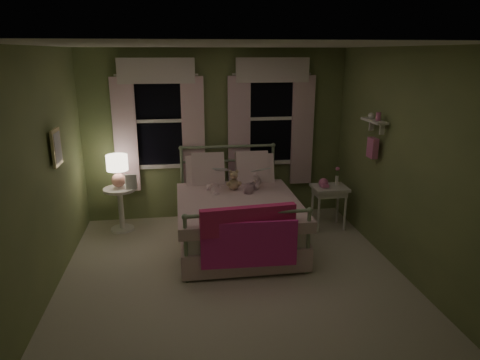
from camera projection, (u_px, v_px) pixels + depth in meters
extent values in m
plane|color=beige|center=(234.00, 279.00, 4.97)|extent=(4.20, 4.20, 0.00)
plane|color=white|center=(233.00, 45.00, 4.22)|extent=(4.20, 4.20, 0.00)
plane|color=#859559|center=(216.00, 136.00, 6.59)|extent=(4.00, 0.00, 4.00)
plane|color=#859559|center=(279.00, 263.00, 2.61)|extent=(4.00, 0.00, 4.00)
plane|color=#859559|center=(38.00, 179.00, 4.32)|extent=(0.00, 4.20, 4.20)
plane|color=#859559|center=(407.00, 165.00, 4.88)|extent=(0.00, 4.20, 4.20)
cube|color=white|center=(237.00, 214.00, 5.82)|extent=(1.44, 1.94, 0.26)
cube|color=white|center=(237.00, 230.00, 5.88)|extent=(1.54, 2.02, 0.30)
cube|color=white|center=(238.00, 205.00, 5.62)|extent=(1.58, 1.75, 0.14)
cylinder|color=#9EB793|center=(186.00, 225.00, 5.75)|extent=(0.04, 1.90, 0.04)
cylinder|color=#9EB793|center=(286.00, 220.00, 5.95)|extent=(0.04, 1.90, 0.04)
cylinder|color=#9EB793|center=(182.00, 185.00, 6.59)|extent=(0.04, 0.04, 1.15)
cylinder|color=#9EB793|center=(272.00, 181.00, 6.79)|extent=(0.04, 0.04, 1.15)
sphere|color=#9EB793|center=(181.00, 148.00, 6.43)|extent=(0.07, 0.07, 0.07)
sphere|color=#9EB793|center=(273.00, 145.00, 6.62)|extent=(0.07, 0.07, 0.07)
cylinder|color=#9EB793|center=(228.00, 147.00, 6.53)|extent=(1.42, 0.04, 0.04)
cylinder|color=#9EB793|center=(228.00, 161.00, 6.59)|extent=(1.38, 0.03, 0.03)
cylinder|color=#9EB793|center=(186.00, 250.00, 4.80)|extent=(0.04, 0.04, 0.80)
cylinder|color=#9EB793|center=(308.00, 242.00, 5.00)|extent=(0.04, 0.04, 0.80)
sphere|color=#9EB793|center=(185.00, 217.00, 4.69)|extent=(0.07, 0.07, 0.07)
sphere|color=#9EB793|center=(310.00, 210.00, 4.89)|extent=(0.07, 0.07, 0.07)
cylinder|color=#9EB793|center=(248.00, 214.00, 4.79)|extent=(1.42, 0.04, 0.04)
cube|color=white|center=(205.00, 174.00, 6.32)|extent=(0.55, 0.32, 0.57)
cube|color=white|center=(255.00, 172.00, 6.42)|extent=(0.55, 0.32, 0.57)
cube|color=white|center=(208.00, 169.00, 6.30)|extent=(0.48, 0.30, 0.51)
cube|color=white|center=(252.00, 167.00, 6.39)|extent=(0.48, 0.30, 0.51)
cube|color=#DF2B6E|center=(248.00, 220.00, 4.81)|extent=(1.10, 0.19, 0.32)
cube|color=#F12FA1|center=(249.00, 245.00, 4.82)|extent=(1.10, 0.08, 0.55)
imported|color=#F7D1DD|center=(213.00, 171.00, 6.06)|extent=(0.26, 0.18, 0.70)
imported|color=#F7D1DD|center=(252.00, 166.00, 6.12)|extent=(0.47, 0.42, 0.80)
imported|color=beige|center=(214.00, 173.00, 5.81)|extent=(0.22, 0.17, 0.26)
imported|color=beige|center=(255.00, 174.00, 5.90)|extent=(0.22, 0.16, 0.26)
sphere|color=tan|center=(234.00, 184.00, 6.01)|extent=(0.16, 0.16, 0.16)
sphere|color=tan|center=(234.00, 175.00, 5.95)|extent=(0.11, 0.11, 0.11)
sphere|color=tan|center=(231.00, 172.00, 5.92)|extent=(0.04, 0.04, 0.04)
sphere|color=tan|center=(237.00, 171.00, 5.94)|extent=(0.04, 0.04, 0.04)
sphere|color=tan|center=(228.00, 184.00, 5.96)|extent=(0.06, 0.06, 0.06)
sphere|color=tan|center=(240.00, 183.00, 5.98)|extent=(0.06, 0.06, 0.06)
sphere|color=#8C6B51|center=(234.00, 177.00, 5.90)|extent=(0.04, 0.04, 0.04)
cylinder|color=white|center=(119.00, 189.00, 6.18)|extent=(0.46, 0.46, 0.04)
cylinder|color=white|center=(121.00, 209.00, 6.27)|extent=(0.08, 0.08, 0.60)
cylinder|color=white|center=(123.00, 229.00, 6.36)|extent=(0.34, 0.34, 0.03)
sphere|color=#DE9483|center=(119.00, 180.00, 6.14)|extent=(0.20, 0.20, 0.20)
cylinder|color=pink|center=(118.00, 172.00, 6.10)|extent=(0.03, 0.03, 0.12)
cylinder|color=#FFEAC6|center=(117.00, 163.00, 6.06)|extent=(0.30, 0.30, 0.22)
imported|color=beige|center=(126.00, 189.00, 6.11)|extent=(0.19, 0.24, 0.02)
cube|color=white|center=(330.00, 188.00, 6.25)|extent=(0.50, 0.40, 0.04)
cube|color=white|center=(329.00, 192.00, 6.27)|extent=(0.44, 0.34, 0.08)
cylinder|color=white|center=(319.00, 213.00, 6.17)|extent=(0.04, 0.04, 0.60)
cylinder|color=white|center=(345.00, 211.00, 6.23)|extent=(0.04, 0.04, 0.60)
cylinder|color=white|center=(312.00, 206.00, 6.46)|extent=(0.04, 0.04, 0.60)
cylinder|color=white|center=(338.00, 204.00, 6.51)|extent=(0.04, 0.04, 0.60)
sphere|color=pink|center=(323.00, 183.00, 6.21)|extent=(0.14, 0.14, 0.14)
cube|color=pink|center=(325.00, 186.00, 6.14)|extent=(0.10, 0.05, 0.04)
cylinder|color=white|center=(337.00, 181.00, 6.29)|extent=(0.05, 0.05, 0.14)
cylinder|color=#4C7F3F|center=(337.00, 173.00, 6.26)|extent=(0.01, 0.01, 0.12)
sphere|color=pink|center=(338.00, 169.00, 6.24)|extent=(0.06, 0.06, 0.06)
cube|color=black|center=(159.00, 121.00, 6.38)|extent=(0.76, 0.02, 1.35)
cube|color=white|center=(156.00, 73.00, 6.16)|extent=(0.84, 0.05, 0.06)
cube|color=white|center=(162.00, 166.00, 6.57)|extent=(0.84, 0.05, 0.06)
cube|color=white|center=(132.00, 122.00, 6.31)|extent=(0.06, 0.05, 1.40)
cube|color=white|center=(186.00, 120.00, 6.42)|extent=(0.06, 0.05, 1.40)
cube|color=white|center=(159.00, 121.00, 6.37)|extent=(0.76, 0.04, 0.05)
cube|color=silver|center=(125.00, 136.00, 6.31)|extent=(0.34, 0.06, 1.70)
cube|color=white|center=(193.00, 134.00, 6.45)|extent=(0.34, 0.06, 1.70)
cube|color=white|center=(156.00, 71.00, 6.09)|extent=(1.10, 0.08, 0.36)
cylinder|color=white|center=(157.00, 75.00, 6.15)|extent=(1.20, 0.03, 0.03)
cube|color=black|center=(270.00, 118.00, 6.62)|extent=(0.76, 0.02, 1.35)
cube|color=white|center=(272.00, 72.00, 6.40)|extent=(0.84, 0.05, 0.06)
cube|color=white|center=(270.00, 162.00, 6.80)|extent=(0.84, 0.05, 0.06)
cube|color=white|center=(245.00, 119.00, 6.55)|extent=(0.06, 0.05, 1.40)
cube|color=white|center=(296.00, 118.00, 6.66)|extent=(0.06, 0.05, 1.40)
cube|color=white|center=(271.00, 119.00, 6.60)|extent=(0.76, 0.04, 0.05)
cube|color=silver|center=(239.00, 133.00, 6.55)|extent=(0.34, 0.06, 1.70)
cube|color=silver|center=(302.00, 131.00, 6.69)|extent=(0.34, 0.06, 1.70)
cube|color=white|center=(273.00, 70.00, 6.33)|extent=(1.10, 0.08, 0.36)
cylinder|color=white|center=(272.00, 74.00, 6.39)|extent=(1.20, 0.03, 0.03)
cube|color=white|center=(374.00, 121.00, 5.41)|extent=(0.15, 0.50, 0.03)
cube|color=white|center=(382.00, 129.00, 5.30)|extent=(0.06, 0.03, 0.14)
cube|color=white|center=(372.00, 125.00, 5.58)|extent=(0.06, 0.03, 0.14)
cylinder|color=pink|center=(378.00, 116.00, 5.29)|extent=(0.06, 0.06, 0.10)
sphere|color=white|center=(371.00, 116.00, 5.49)|extent=(0.08, 0.08, 0.08)
cube|color=pink|center=(373.00, 148.00, 5.51)|extent=(0.08, 0.18, 0.26)
cube|color=beige|center=(56.00, 147.00, 4.84)|extent=(0.03, 0.32, 0.42)
cube|color=silver|center=(58.00, 147.00, 4.84)|extent=(0.01, 0.25, 0.34)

